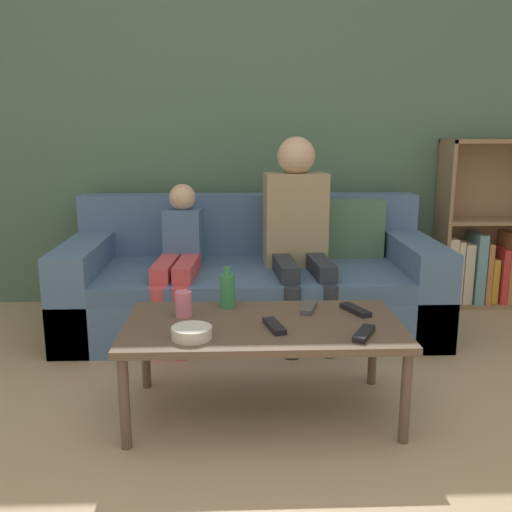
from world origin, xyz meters
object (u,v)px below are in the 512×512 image
at_px(coffee_table, 263,331).
at_px(tv_remote_0, 355,310).
at_px(snack_bowl, 192,333).
at_px(tv_remote_1, 309,307).
at_px(person_adult, 298,224).
at_px(tv_remote_2, 364,333).
at_px(person_child, 179,255).
at_px(bottle, 227,290).
at_px(tv_remote_3, 274,326).
at_px(cup_near, 183,304).
at_px(bookshelf, 488,246).
at_px(couch, 252,285).

distance_m(coffee_table, tv_remote_0, 0.43).
bearing_deg(snack_bowl, tv_remote_1, 33.72).
relative_size(person_adult, tv_remote_1, 6.39).
bearing_deg(tv_remote_2, tv_remote_1, 144.39).
height_order(coffee_table, tv_remote_2, tv_remote_2).
bearing_deg(person_child, tv_remote_0, -39.96).
bearing_deg(tv_remote_2, tv_remote_0, 111.77).
bearing_deg(bottle, tv_remote_3, -56.44).
bearing_deg(tv_remote_0, snack_bowl, 178.00).
xyz_separation_m(cup_near, tv_remote_3, (0.37, -0.17, -0.04)).
relative_size(person_adult, tv_remote_2, 6.52).
relative_size(tv_remote_0, snack_bowl, 1.13).
distance_m(coffee_table, bottle, 0.29).
height_order(tv_remote_3, bottle, bottle).
bearing_deg(tv_remote_3, bookshelf, 31.21).
relative_size(coffee_table, cup_near, 10.53).
bearing_deg(tv_remote_0, cup_near, 157.28).
bearing_deg(coffee_table, tv_remote_3, -58.53).
bearing_deg(tv_remote_3, bottle, 109.68).
bearing_deg(person_adult, tv_remote_2, -87.83).
height_order(bookshelf, person_adult, person_adult).
height_order(person_adult, snack_bowl, person_adult).
bearing_deg(person_adult, snack_bowl, -118.55).
distance_m(bookshelf, snack_bowl, 2.50).
height_order(couch, tv_remote_0, couch).
bearing_deg(bookshelf, bottle, -143.88).
height_order(bookshelf, person_child, bookshelf).
height_order(bookshelf, tv_remote_2, bookshelf).
xyz_separation_m(coffee_table, person_child, (-0.43, 0.94, 0.11)).
relative_size(tv_remote_3, bottle, 0.95).
bearing_deg(tv_remote_3, snack_bowl, -177.59).
bearing_deg(bookshelf, tv_remote_2, -126.28).
distance_m(couch, coffee_table, 1.09).
height_order(tv_remote_1, snack_bowl, snack_bowl).
bearing_deg(tv_remote_2, cup_near, -173.24).
relative_size(person_child, tv_remote_2, 4.97).
relative_size(tv_remote_1, tv_remote_3, 1.00).
bearing_deg(tv_remote_0, tv_remote_1, 143.06).
bearing_deg(tv_remote_1, cup_near, -156.61).
xyz_separation_m(tv_remote_0, bottle, (-0.55, 0.10, 0.07)).
relative_size(tv_remote_2, tv_remote_3, 0.98).
bearing_deg(tv_remote_2, snack_bowl, -153.14).
relative_size(person_adult, snack_bowl, 7.30).
distance_m(couch, snack_bowl, 1.29).
height_order(coffee_table, bottle, bottle).
distance_m(person_child, tv_remote_2, 1.37).
xyz_separation_m(coffee_table, person_adult, (0.25, 1.00, 0.28)).
bearing_deg(coffee_table, bookshelf, 43.04).
bearing_deg(tv_remote_1, coffee_table, -125.44).
height_order(person_adult, bottle, person_adult).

